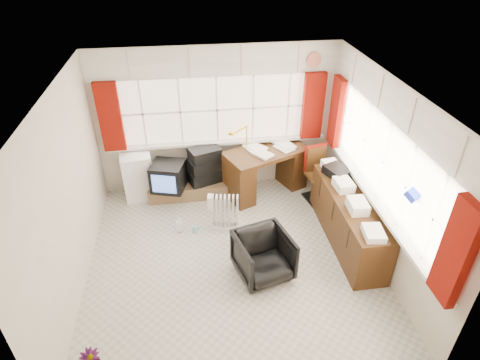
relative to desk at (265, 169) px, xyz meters
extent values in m
plane|color=beige|center=(-0.78, -1.66, -0.45)|extent=(4.00, 4.00, 0.00)
plane|color=beige|center=(-0.78, 0.34, 0.80)|extent=(4.00, 0.00, 4.00)
plane|color=beige|center=(-0.78, -3.66, 0.80)|extent=(4.00, 0.00, 4.00)
plane|color=beige|center=(-2.78, -1.66, 0.80)|extent=(0.00, 4.00, 4.00)
plane|color=beige|center=(1.22, -1.66, 0.80)|extent=(0.00, 4.00, 4.00)
plane|color=white|center=(-0.78, -1.66, 2.05)|extent=(4.00, 4.00, 0.00)
plane|color=beige|center=(-0.78, 0.32, 1.00)|extent=(3.60, 0.00, 3.60)
cube|color=white|center=(-0.78, 0.28, 0.42)|extent=(3.70, 0.12, 0.05)
cube|color=white|center=(-1.98, 0.31, 1.00)|extent=(0.03, 0.02, 1.10)
cube|color=white|center=(-1.38, 0.31, 1.00)|extent=(0.03, 0.02, 1.10)
cube|color=white|center=(-0.78, 0.31, 1.00)|extent=(0.03, 0.02, 1.10)
cube|color=white|center=(-0.18, 0.31, 1.00)|extent=(0.03, 0.02, 1.10)
cube|color=white|center=(0.42, 0.31, 1.00)|extent=(0.03, 0.02, 1.10)
plane|color=beige|center=(1.20, -1.66, 1.00)|extent=(0.00, 3.60, 3.60)
cube|color=white|center=(1.16, -1.66, 0.42)|extent=(0.12, 3.70, 0.05)
cube|color=white|center=(1.19, -2.86, 1.00)|extent=(0.02, 0.03, 1.10)
cube|color=white|center=(1.19, -2.26, 1.00)|extent=(0.02, 0.03, 1.10)
cube|color=white|center=(1.19, -1.66, 1.00)|extent=(0.02, 0.03, 1.10)
cube|color=white|center=(1.19, -1.06, 1.00)|extent=(0.02, 0.03, 1.10)
cube|color=white|center=(1.19, -0.46, 1.00)|extent=(0.02, 0.03, 1.10)
cube|color=maroon|center=(-2.48, 0.24, 1.01)|extent=(0.35, 0.10, 1.15)
cube|color=maroon|center=(0.82, 0.24, 1.01)|extent=(0.35, 0.10, 1.15)
cube|color=maroon|center=(1.12, -0.06, 1.01)|extent=(0.10, 0.35, 1.15)
cube|color=maroon|center=(1.12, -3.36, 1.01)|extent=(0.10, 0.35, 1.15)
cube|color=white|center=(-0.78, 0.30, 1.80)|extent=(3.95, 0.08, 0.48)
cube|color=white|center=(1.18, -1.66, 1.80)|extent=(0.08, 3.95, 0.48)
cube|color=#482911|center=(0.00, 0.00, 0.33)|extent=(1.56, 1.18, 0.06)
cube|color=#482911|center=(-0.50, -0.21, -0.08)|extent=(0.54, 0.70, 0.74)
cube|color=#482911|center=(0.50, 0.21, -0.08)|extent=(0.54, 0.70, 0.74)
cube|color=white|center=(0.00, 0.00, 0.37)|extent=(0.34, 0.39, 0.02)
cube|color=white|center=(0.00, 0.00, 0.37)|extent=(0.34, 0.39, 0.02)
cube|color=white|center=(0.00, 0.00, 0.38)|extent=(0.34, 0.39, 0.02)
cube|color=white|center=(0.00, 0.00, 0.38)|extent=(0.34, 0.39, 0.02)
cube|color=white|center=(0.00, 0.00, 0.38)|extent=(0.34, 0.39, 0.02)
cube|color=white|center=(0.00, 0.00, 0.39)|extent=(0.34, 0.39, 0.02)
cylinder|color=#DDBE09|center=(-0.32, 0.13, 0.37)|extent=(0.10, 0.10, 0.02)
cylinder|color=#DDBE09|center=(-0.32, 0.13, 0.56)|extent=(0.02, 0.02, 0.39)
cone|color=#DDBE09|center=(-0.32, 0.13, 0.71)|extent=(0.18, 0.17, 0.16)
cube|color=black|center=(0.85, -0.38, -0.43)|extent=(0.48, 0.48, 0.04)
cylinder|color=silver|center=(0.85, -0.38, -0.22)|extent=(0.05, 0.05, 0.46)
cube|color=#482911|center=(0.85, -0.38, 0.01)|extent=(0.46, 0.45, 0.05)
cube|color=#482911|center=(0.80, -0.19, 0.26)|extent=(0.36, 0.12, 0.44)
cube|color=maroon|center=(0.80, -0.19, 0.28)|extent=(0.39, 0.14, 0.46)
imported|color=black|center=(-0.41, -1.98, -0.13)|extent=(0.85, 0.86, 0.64)
cube|color=white|center=(-0.81, -0.97, -0.41)|extent=(0.44, 0.23, 0.08)
cube|color=white|center=(-0.99, -0.94, -0.10)|extent=(0.05, 0.13, 0.54)
cube|color=white|center=(-0.93, -0.95, -0.10)|extent=(0.05, 0.13, 0.54)
cube|color=white|center=(-0.87, -0.96, -0.10)|extent=(0.05, 0.13, 0.54)
cube|color=white|center=(-0.81, -0.97, -0.10)|extent=(0.05, 0.13, 0.54)
cube|color=white|center=(-0.75, -0.98, -0.10)|extent=(0.05, 0.13, 0.54)
cube|color=white|center=(-0.69, -0.99, -0.10)|extent=(0.05, 0.13, 0.54)
cube|color=white|center=(-0.62, -1.00, -0.10)|extent=(0.05, 0.13, 0.54)
cube|color=#482911|center=(0.95, -1.46, -0.07)|extent=(0.50, 2.00, 0.75)
cube|color=white|center=(0.92, -2.26, 0.35)|extent=(0.24, 0.32, 0.10)
cube|color=white|center=(0.92, -1.72, 0.35)|extent=(0.24, 0.32, 0.10)
cube|color=white|center=(0.92, -1.19, 0.35)|extent=(0.24, 0.32, 0.10)
cube|color=white|center=(0.92, -0.66, 0.35)|extent=(0.24, 0.32, 0.10)
cube|color=black|center=(0.95, -0.83, 0.37)|extent=(0.43, 0.47, 0.13)
cube|color=olive|center=(-1.33, 0.06, -0.32)|extent=(1.40, 0.50, 0.25)
cube|color=black|center=(-1.66, -0.08, 0.04)|extent=(0.63, 0.60, 0.47)
cube|color=#527DE9|center=(-1.73, -0.31, 0.04)|extent=(0.39, 0.13, 0.32)
cube|color=black|center=(-1.03, 0.09, -0.09)|extent=(0.69, 0.56, 0.22)
cube|color=black|center=(-1.03, 0.09, 0.12)|extent=(0.64, 0.52, 0.21)
cube|color=black|center=(-1.03, 0.09, 0.33)|extent=(0.58, 0.49, 0.20)
cube|color=white|center=(-2.19, 0.14, -0.03)|extent=(0.56, 0.56, 0.83)
cube|color=silver|center=(-1.93, -0.06, 0.09)|extent=(0.02, 0.02, 0.44)
imported|color=white|center=(-1.52, -0.93, -0.31)|extent=(0.14, 0.14, 0.27)
imported|color=#99E4DB|center=(-1.28, -0.99, -0.36)|extent=(0.11, 0.11, 0.17)
camera|label=1|loc=(-1.25, -5.81, 3.61)|focal=30.00mm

